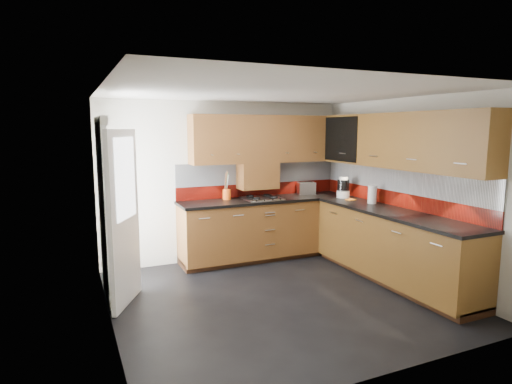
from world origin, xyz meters
name	(u,v)px	position (x,y,z in m)	size (l,w,h in m)	color
room	(281,172)	(0.00, 0.00, 1.50)	(4.00, 3.80, 2.64)	black
base_cabinets	(323,238)	(1.07, 0.72, 0.44)	(2.70, 3.20, 0.95)	#553113
countertop	(324,206)	(1.05, 0.70, 0.92)	(2.72, 3.22, 0.04)	black
backsplash	(329,183)	(1.28, 0.93, 1.21)	(2.70, 3.20, 0.54)	maroon
upper_cabinets	(333,140)	(1.23, 0.78, 1.84)	(2.50, 3.20, 0.72)	#553113
extractor_hood	(258,176)	(0.45, 1.64, 1.28)	(0.60, 0.33, 0.40)	#553113
glass_cabinet	(349,137)	(1.71, 1.07, 1.87)	(0.32, 0.80, 0.66)	black
back_door	(113,213)	(-1.78, 0.75, 1.03)	(0.42, 1.19, 2.04)	white
gas_hob	(262,198)	(0.45, 1.47, 0.95)	(0.56, 0.49, 0.04)	silver
utensil_pot	(227,193)	(-0.05, 1.65, 1.04)	(0.12, 0.12, 0.44)	orange
toaster	(306,188)	(1.32, 1.63, 1.04)	(0.31, 0.22, 0.20)	silver
food_processor	(343,188)	(1.65, 1.08, 1.09)	(0.19, 0.19, 0.32)	white
paper_towel	(372,194)	(1.72, 0.48, 1.07)	(0.12, 0.12, 0.26)	white
orange_cloth	(351,200)	(1.62, 0.84, 0.95)	(0.13, 0.11, 0.01)	orange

